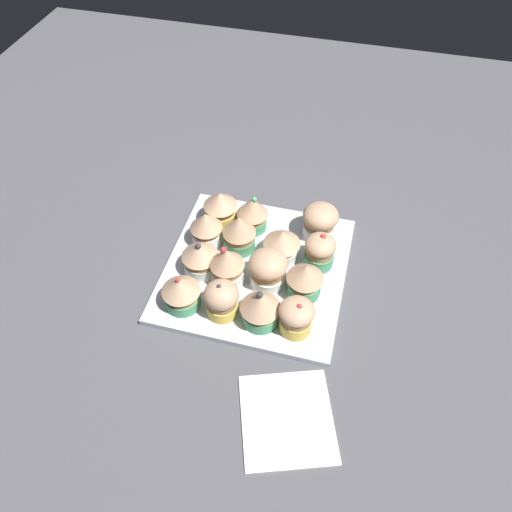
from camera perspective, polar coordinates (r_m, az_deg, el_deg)
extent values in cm
cube|color=#4C4C51|center=(89.35, 0.00, -2.36)|extent=(180.00, 180.00, 3.00)
cube|color=silver|center=(87.70, 0.00, -1.52)|extent=(31.59, 31.59, 1.20)
cylinder|color=#EFC651|center=(78.98, 4.63, -7.84)|extent=(5.23, 5.23, 2.70)
cylinder|color=#AD7F51|center=(77.35, 4.72, -7.07)|extent=(4.94, 4.94, 1.17)
ellipsoid|color=tan|center=(76.06, 4.79, -6.44)|extent=(5.71, 5.71, 3.21)
sphere|color=red|center=(74.79, 5.07, -5.90)|extent=(0.90, 0.90, 0.90)
cylinder|color=#4C9E6B|center=(83.13, 5.62, -3.68)|extent=(5.59, 5.59, 2.73)
cylinder|color=#AD7F51|center=(81.54, 5.73, -2.84)|extent=(5.17, 5.17, 1.28)
cone|color=tan|center=(79.81, 5.85, -1.88)|extent=(6.25, 6.25, 3.10)
cylinder|color=#4C9E6B|center=(87.40, 7.32, -0.26)|extent=(5.24, 5.24, 2.79)
cylinder|color=#AD7F51|center=(85.90, 7.45, 0.59)|extent=(4.76, 4.76, 1.17)
ellipsoid|color=tan|center=(84.73, 7.55, 1.28)|extent=(5.46, 5.46, 3.27)
sphere|color=red|center=(84.03, 7.84, 2.21)|extent=(1.09, 1.09, 1.09)
cylinder|color=white|center=(92.35, 7.36, 3.09)|extent=(5.97, 5.97, 2.42)
cylinder|color=#AD7F51|center=(91.06, 7.47, 3.86)|extent=(5.38, 5.38, 1.17)
ellipsoid|color=tan|center=(89.79, 7.58, 4.66)|extent=(6.60, 6.60, 4.03)
cylinder|color=#4C9E6B|center=(79.71, 0.50, -6.94)|extent=(6.04, 6.04, 2.44)
cylinder|color=#AD7F51|center=(78.27, 0.51, -6.25)|extent=(5.75, 5.75, 1.01)
cone|color=tan|center=(76.32, 0.52, -5.26)|extent=(6.57, 6.57, 3.73)
sphere|color=#333338|center=(74.89, 0.43, -4.56)|extent=(1.09, 1.09, 1.09)
cylinder|color=white|center=(84.27, 1.39, -2.55)|extent=(6.10, 6.10, 2.32)
cylinder|color=#AD7F51|center=(82.84, 1.42, -1.78)|extent=(5.43, 5.43, 1.32)
ellipsoid|color=tan|center=(81.30, 1.44, -0.92)|extent=(6.62, 6.62, 4.38)
cylinder|color=white|center=(87.99, 2.97, 0.47)|extent=(6.01, 6.01, 2.42)
cylinder|color=#AD7F51|center=(86.67, 3.02, 1.23)|extent=(5.45, 5.45, 1.11)
cone|color=tan|center=(85.19, 3.07, 2.11)|extent=(6.65, 6.65, 2.87)
cylinder|color=#EFC651|center=(80.78, -3.94, -5.97)|extent=(5.28, 5.28, 2.44)
cylinder|color=#AD7F51|center=(79.37, -4.01, -5.28)|extent=(4.89, 4.89, 1.00)
ellipsoid|color=tan|center=(77.92, -4.08, -4.53)|extent=(5.70, 5.70, 4.24)
sphere|color=#333338|center=(76.40, -4.37, -3.59)|extent=(0.78, 0.78, 0.78)
cylinder|color=white|center=(84.48, -3.29, -2.21)|extent=(5.82, 5.82, 2.79)
cylinder|color=#AD7F51|center=(82.81, -3.35, -1.30)|extent=(5.30, 5.30, 1.47)
cone|color=tan|center=(80.91, -3.43, -0.21)|extent=(5.96, 5.96, 3.45)
sphere|color=red|center=(80.02, -3.83, 0.73)|extent=(1.07, 1.07, 1.07)
cylinder|color=#4C9E6B|center=(89.31, -1.91, 1.57)|extent=(5.60, 5.60, 2.57)
cylinder|color=#AD7F51|center=(87.82, -1.95, 2.44)|extent=(5.35, 5.35, 1.45)
cone|color=tan|center=(85.90, -1.99, 3.63)|extent=(5.99, 5.99, 3.83)
cylinder|color=#4C9E6B|center=(92.80, -0.42, 3.90)|extent=(5.35, 5.35, 2.43)
cylinder|color=#AD7F51|center=(91.51, -0.43, 4.69)|extent=(5.10, 5.10, 1.18)
cone|color=tan|center=(89.77, -0.44, 5.80)|extent=(5.82, 5.82, 3.78)
sphere|color=#4CB266|center=(88.58, -0.21, 6.62)|extent=(1.00, 1.00, 1.00)
cylinder|color=#4C9E6B|center=(82.51, -8.55, -5.02)|extent=(6.03, 6.03, 2.27)
cylinder|color=#AD7F51|center=(81.06, -8.70, -4.29)|extent=(5.58, 5.58, 1.32)
cone|color=tan|center=(79.37, -8.87, -3.39)|extent=(6.43, 6.43, 2.94)
sphere|color=red|center=(78.29, -9.10, -2.82)|extent=(0.74, 0.74, 0.74)
cylinder|color=white|center=(86.58, -6.42, -1.02)|extent=(6.16, 6.16, 2.31)
cylinder|color=#AD7F51|center=(85.20, -6.52, -0.26)|extent=(5.89, 5.89, 1.29)
cone|color=tan|center=(83.62, -6.64, 0.66)|extent=(6.42, 6.42, 2.89)
sphere|color=#333338|center=(82.52, -6.76, 1.14)|extent=(1.00, 1.00, 1.00)
cylinder|color=white|center=(90.88, -5.70, 2.31)|extent=(5.68, 5.68, 2.40)
cylinder|color=#AD7F51|center=(89.57, -5.79, 3.09)|extent=(5.08, 5.08, 1.20)
cone|color=tan|center=(87.92, -5.91, 4.11)|extent=(5.94, 5.94, 3.40)
cylinder|color=#EFC651|center=(94.06, -4.07, 4.68)|extent=(5.95, 5.95, 2.77)
cylinder|color=#AD7F51|center=(92.60, -4.14, 5.59)|extent=(5.49, 5.49, 1.40)
cone|color=tan|center=(91.07, -4.22, 6.59)|extent=(6.48, 6.48, 3.02)
cube|color=white|center=(74.22, 3.66, -18.36)|extent=(17.76, 17.11, 0.60)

